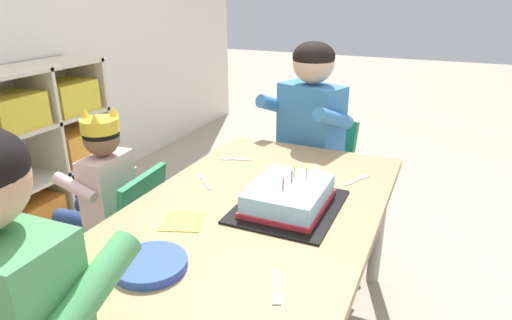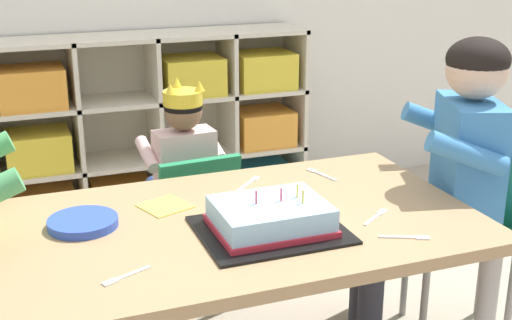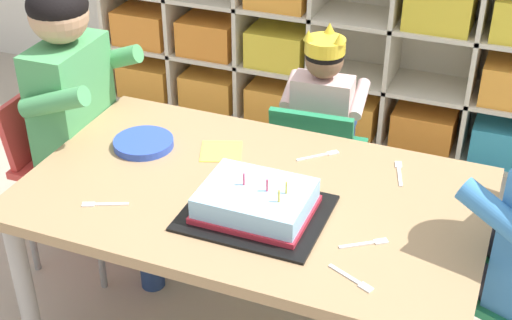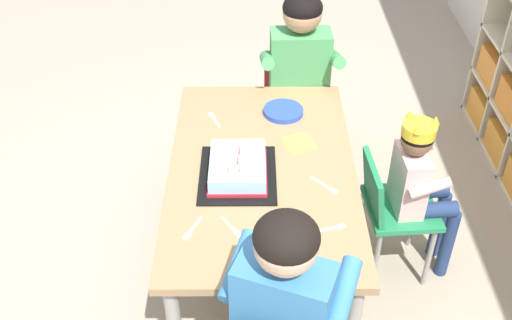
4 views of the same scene
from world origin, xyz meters
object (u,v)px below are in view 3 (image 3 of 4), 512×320
(fork_by_napkin, at_px, (102,204))
(fork_scattered_mid_table, at_px, (321,155))
(child_with_crown, at_px, (324,108))
(birthday_cake_on_tray, at_px, (256,204))
(paper_plate_stack, at_px, (144,143))
(fork_near_cake_tray, at_px, (399,172))
(fork_near_child_seat, at_px, (353,280))
(classroom_chair_blue, at_px, (316,158))
(adult_helper_seated, at_px, (87,103))
(activity_table, at_px, (253,209))
(classroom_chair_adult_side, at_px, (67,154))
(fork_beside_plate_stack, at_px, (367,243))

(fork_by_napkin, xyz_separation_m, fork_scattered_mid_table, (0.48, 0.47, -0.00))
(child_with_crown, distance_m, birthday_cake_on_tray, 0.78)
(paper_plate_stack, height_order, fork_scattered_mid_table, paper_plate_stack)
(fork_near_cake_tray, distance_m, fork_near_child_seat, 0.52)
(classroom_chair_blue, height_order, child_with_crown, child_with_crown)
(classroom_chair_blue, distance_m, adult_helper_seated, 0.82)
(activity_table, xyz_separation_m, paper_plate_stack, (-0.41, 0.10, 0.08))
(adult_helper_seated, bearing_deg, fork_near_child_seat, -115.80)
(fork_by_napkin, xyz_separation_m, fork_near_child_seat, (0.73, -0.05, -0.00))
(classroom_chair_blue, bearing_deg, fork_near_cake_tray, 133.71)
(classroom_chair_blue, height_order, fork_near_cake_tray, classroom_chair_blue)
(child_with_crown, height_order, classroom_chair_adult_side, child_with_crown)
(paper_plate_stack, xyz_separation_m, fork_by_napkin, (0.05, -0.32, -0.01))
(birthday_cake_on_tray, height_order, paper_plate_stack, birthday_cake_on_tray)
(activity_table, distance_m, fork_by_napkin, 0.43)
(classroom_chair_adult_side, distance_m, paper_plate_stack, 0.42)
(activity_table, relative_size, child_with_crown, 1.54)
(fork_scattered_mid_table, bearing_deg, paper_plate_stack, -27.35)
(fork_near_cake_tray, xyz_separation_m, fork_by_napkin, (-0.73, -0.47, 0.00))
(classroom_chair_adult_side, bearing_deg, activity_table, -105.84)
(paper_plate_stack, distance_m, fork_beside_plate_stack, 0.80)
(adult_helper_seated, xyz_separation_m, fork_by_napkin, (0.31, -0.42, -0.06))
(classroom_chair_adult_side, xyz_separation_m, fork_near_cake_tray, (1.15, 0.05, 0.17))
(classroom_chair_blue, bearing_deg, paper_plate_stack, 43.12)
(fork_beside_plate_stack, bearing_deg, adult_helper_seated, -51.73)
(fork_by_napkin, bearing_deg, classroom_chair_adult_side, 112.05)
(adult_helper_seated, xyz_separation_m, fork_beside_plate_stack, (1.04, -0.32, -0.06))
(activity_table, distance_m, birthday_cake_on_tray, 0.15)
(paper_plate_stack, relative_size, fork_near_cake_tray, 1.41)
(activity_table, bearing_deg, paper_plate_stack, 165.69)
(child_with_crown, bearing_deg, adult_helper_seated, 30.21)
(fork_by_napkin, relative_size, fork_scattered_mid_table, 1.11)
(classroom_chair_adult_side, height_order, fork_by_napkin, classroom_chair_adult_side)
(fork_beside_plate_stack, height_order, fork_scattered_mid_table, same)
(classroom_chair_adult_side, xyz_separation_m, fork_beside_plate_stack, (1.15, -0.31, 0.17))
(adult_helper_seated, relative_size, fork_beside_plate_stack, 9.00)
(child_with_crown, xyz_separation_m, paper_plate_stack, (-0.42, -0.57, 0.07))
(adult_helper_seated, bearing_deg, fork_beside_plate_stack, -108.69)
(birthday_cake_on_tray, bearing_deg, classroom_chair_blue, 93.00)
(fork_beside_plate_stack, bearing_deg, child_with_crown, -100.40)
(paper_plate_stack, relative_size, fork_beside_plate_stack, 1.63)
(birthday_cake_on_tray, xyz_separation_m, fork_near_child_seat, (0.32, -0.16, -0.03))
(fork_near_cake_tray, bearing_deg, adult_helper_seated, -102.96)
(fork_near_child_seat, distance_m, fork_scattered_mid_table, 0.58)
(classroom_chair_blue, relative_size, fork_near_cake_tray, 4.58)
(birthday_cake_on_tray, distance_m, fork_near_cake_tray, 0.48)
(birthday_cake_on_tray, bearing_deg, fork_near_cake_tray, 48.23)
(classroom_chair_adult_side, bearing_deg, fork_beside_plate_stack, -106.99)
(classroom_chair_adult_side, xyz_separation_m, adult_helper_seated, (0.11, 0.00, 0.22))
(child_with_crown, xyz_separation_m, classroom_chair_adult_side, (-0.79, -0.47, -0.11))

